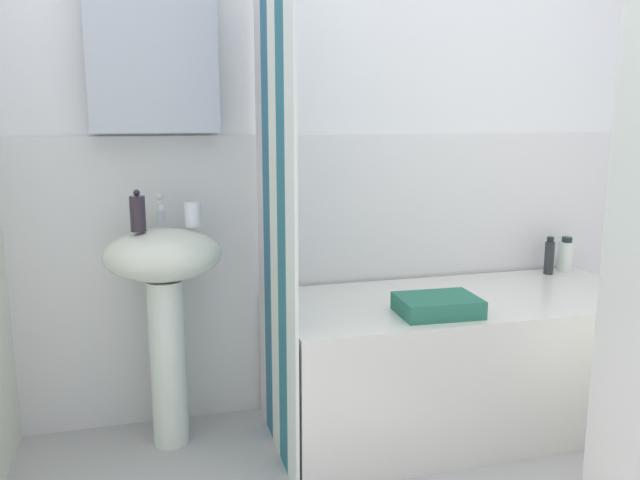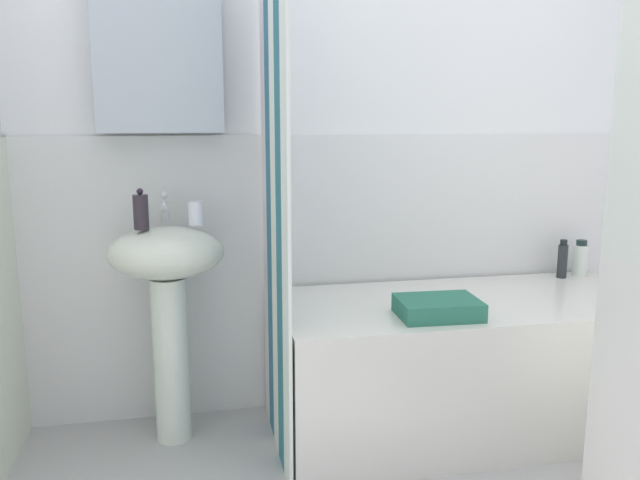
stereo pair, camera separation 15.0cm
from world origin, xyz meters
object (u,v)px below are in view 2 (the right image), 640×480
toothbrush_cup (196,213)px  bathtub (467,364)px  body_wash_bottle (580,259)px  sink (168,286)px  towel_folded (438,308)px  shampoo_bottle (562,260)px  soap_dispenser (141,211)px

toothbrush_cup → bathtub: size_ratio=0.06×
bathtub → body_wash_bottle: bearing=22.2°
sink → towel_folded: (0.98, -0.33, -0.05)m
toothbrush_cup → shampoo_bottle: (1.63, 0.07, -0.28)m
body_wash_bottle → shampoo_bottle: shampoo_bottle is taller
shampoo_bottle → bathtub: bearing=-156.1°
soap_dispenser → towel_folded: size_ratio=0.52×
bathtub → shampoo_bottle: bearing=23.9°
sink → toothbrush_cup: (0.12, 0.02, 0.28)m
body_wash_bottle → towel_folded: size_ratio=0.56×
body_wash_bottle → soap_dispenser: bearing=-175.5°
toothbrush_cup → soap_dispenser: bearing=-164.6°
sink → soap_dispenser: (-0.08, -0.03, 0.30)m
toothbrush_cup → towel_folded: (0.86, -0.36, -0.32)m
towel_folded → shampoo_bottle: bearing=29.1°
bathtub → body_wash_bottle: size_ratio=9.31×
toothbrush_cup → towel_folded: 0.98m
bathtub → soap_dispenser: bearing=174.6°
shampoo_bottle → soap_dispenser: bearing=-176.0°
toothbrush_cup → shampoo_bottle: 1.66m
sink → body_wash_bottle: bearing=3.8°
soap_dispenser → body_wash_bottle: (1.94, 0.15, -0.30)m
sink → bathtub: bearing=-7.3°
towel_folded → body_wash_bottle: bearing=27.3°
body_wash_bottle → towel_folded: body_wash_bottle is taller
bathtub → shampoo_bottle: shampoo_bottle is taller
sink → soap_dispenser: bearing=-159.5°
body_wash_bottle → toothbrush_cup: bearing=-176.8°
toothbrush_cup → bathtub: 1.25m
shampoo_bottle → towel_folded: shampoo_bottle is taller
toothbrush_cup → sink: bearing=-168.4°
sink → towel_folded: bearing=-18.9°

